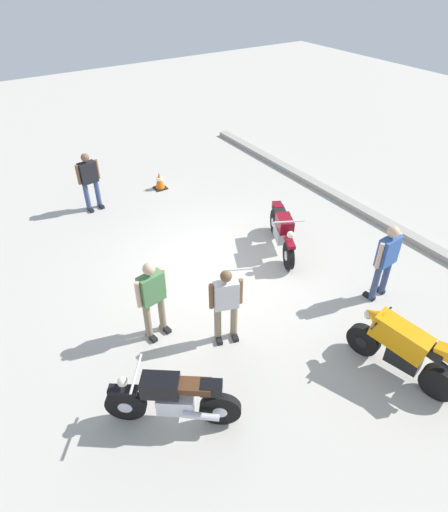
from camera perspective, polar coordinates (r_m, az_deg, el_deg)
name	(u,v)px	position (r m, az deg, el deg)	size (l,w,h in m)	color
ground_plane	(221,268)	(9.98, -0.36, -1.52)	(40.00, 40.00, 0.00)	#B7B2A8
curb_edge	(362,210)	(12.62, 17.56, 5.81)	(14.00, 0.30, 0.15)	#9C978F
motorcycle_orange_sportbike	(403,348)	(7.97, 22.39, -11.04)	(1.94, 0.80, 1.14)	black
motorcycle_black_cruiser	(173,399)	(6.90, -6.74, -18.08)	(1.33, 1.75, 1.09)	black
motorcycle_maroon_cruiser	(282,231)	(10.39, 7.62, 3.32)	(1.92, 1.06, 1.09)	black
person_in_black_shirt	(89,179)	(12.36, -17.25, 9.67)	(0.35, 0.64, 1.62)	#384772
person_in_blue_shirt	(386,258)	(9.18, 20.47, -0.25)	(0.34, 0.67, 1.73)	#384772
person_in_white_shirt	(226,302)	(7.76, 0.26, -6.05)	(0.42, 0.62, 1.57)	gray
person_in_green_shirt	(152,296)	(7.91, -9.37, -5.14)	(0.37, 0.65, 1.65)	gray
traffic_cone	(160,181)	(13.34, -8.44, 9.75)	(0.36, 0.36, 0.53)	black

